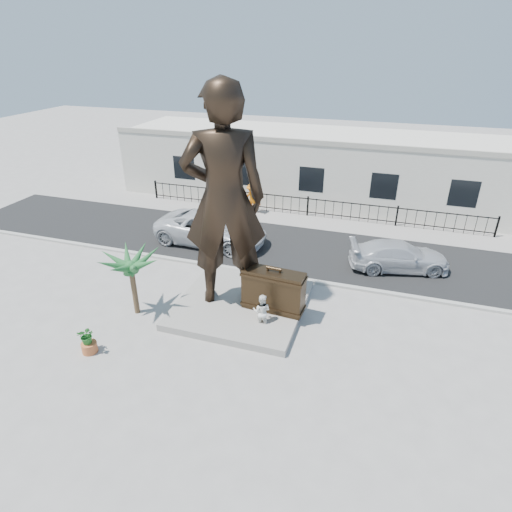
{
  "coord_description": "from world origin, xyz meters",
  "views": [
    {
      "loc": [
        4.81,
        -12.86,
        10.29
      ],
      "look_at": [
        0.0,
        2.0,
        2.3
      ],
      "focal_mm": 30.0,
      "sensor_mm": 36.0,
      "label": 1
    }
  ],
  "objects_px": {
    "car_white": "(211,229)",
    "suitcase": "(273,291)",
    "tourist": "(262,311)",
    "statue": "(224,199)"
  },
  "relations": [
    {
      "from": "suitcase",
      "to": "car_white",
      "type": "height_order",
      "value": "suitcase"
    },
    {
      "from": "suitcase",
      "to": "car_white",
      "type": "bearing_deg",
      "value": 136.71
    },
    {
      "from": "tourist",
      "to": "car_white",
      "type": "relative_size",
      "value": 0.24
    },
    {
      "from": "tourist",
      "to": "suitcase",
      "type": "bearing_deg",
      "value": -106.3
    },
    {
      "from": "car_white",
      "to": "suitcase",
      "type": "bearing_deg",
      "value": -134.45
    },
    {
      "from": "suitcase",
      "to": "tourist",
      "type": "relative_size",
      "value": 1.69
    },
    {
      "from": "suitcase",
      "to": "car_white",
      "type": "xyz_separation_m",
      "value": [
        -5.2,
        5.71,
        -0.31
      ]
    },
    {
      "from": "statue",
      "to": "tourist",
      "type": "relative_size",
      "value": 6.02
    },
    {
      "from": "statue",
      "to": "car_white",
      "type": "relative_size",
      "value": 1.44
    },
    {
      "from": "suitcase",
      "to": "tourist",
      "type": "height_order",
      "value": "suitcase"
    }
  ]
}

